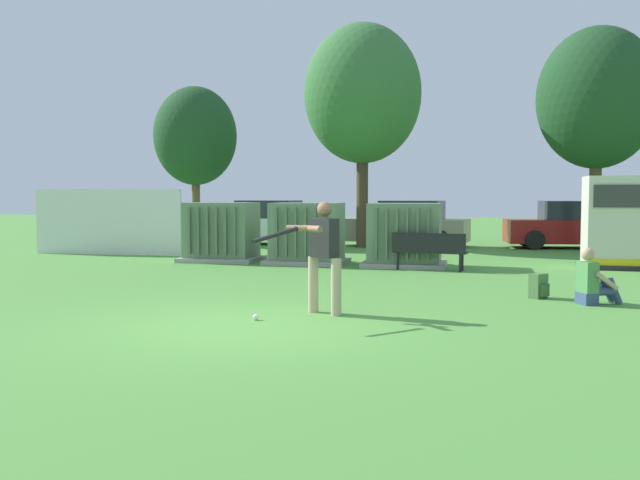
# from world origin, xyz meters

# --- Properties ---
(ground_plane) EXTENTS (96.00, 96.00, 0.00)m
(ground_plane) POSITION_xyz_m (0.00, 0.00, 0.00)
(ground_plane) COLOR #51933D
(fence_panel) EXTENTS (4.80, 0.12, 2.00)m
(fence_panel) POSITION_xyz_m (-7.80, 10.50, 1.00)
(fence_panel) COLOR white
(fence_panel) RESTS_ON ground
(transformer_west) EXTENTS (2.10, 1.70, 1.62)m
(transformer_west) POSITION_xyz_m (-3.64, 9.21, 0.79)
(transformer_west) COLOR #9E9B93
(transformer_west) RESTS_ON ground
(transformer_mid_west) EXTENTS (2.10, 1.70, 1.62)m
(transformer_mid_west) POSITION_xyz_m (-1.16, 9.00, 0.79)
(transformer_mid_west) COLOR #9E9B93
(transformer_mid_west) RESTS_ON ground
(transformer_mid_east) EXTENTS (2.10, 1.70, 1.62)m
(transformer_mid_east) POSITION_xyz_m (1.45, 8.83, 0.79)
(transformer_mid_east) COLOR #9E9B93
(transformer_mid_east) RESTS_ON ground
(generator_enclosure) EXTENTS (1.60, 1.40, 2.30)m
(generator_enclosure) POSITION_xyz_m (6.60, 9.49, 1.14)
(generator_enclosure) COLOR #262626
(generator_enclosure) RESTS_ON ground
(park_bench) EXTENTS (1.84, 0.69, 0.92)m
(park_bench) POSITION_xyz_m (2.12, 7.92, 0.54)
(park_bench) COLOR black
(park_bench) RESTS_ON ground
(batter) EXTENTS (1.07, 1.49, 1.74)m
(batter) POSITION_xyz_m (0.89, 1.23, 0.98)
(batter) COLOR tan
(batter) RESTS_ON ground
(sports_ball) EXTENTS (0.09, 0.09, 0.09)m
(sports_ball) POSITION_xyz_m (0.04, 0.52, 0.04)
(sports_ball) COLOR white
(sports_ball) RESTS_ON ground
(seated_spectator) EXTENTS (0.79, 0.66, 0.96)m
(seated_spectator) POSITION_xyz_m (5.13, 3.18, 0.38)
(seated_spectator) COLOR #384C75
(seated_spectator) RESTS_ON ground
(backpack) EXTENTS (0.37, 0.38, 0.44)m
(backpack) POSITION_xyz_m (4.31, 3.71, 0.21)
(backpack) COLOR #4C723F
(backpack) RESTS_ON ground
(tree_left) EXTENTS (3.01, 3.01, 5.76)m
(tree_left) POSITION_xyz_m (-6.80, 15.18, 3.95)
(tree_left) COLOR brown
(tree_left) RESTS_ON ground
(tree_center_left) EXTENTS (4.02, 4.02, 7.68)m
(tree_center_left) POSITION_xyz_m (-0.61, 14.99, 5.27)
(tree_center_left) COLOR #4C3828
(tree_center_left) RESTS_ON ground
(tree_center_right) EXTENTS (3.64, 3.64, 6.95)m
(tree_center_right) POSITION_xyz_m (6.82, 13.85, 4.77)
(tree_center_right) COLOR brown
(tree_center_right) RESTS_ON ground
(parked_car_leftmost) EXTENTS (4.32, 2.17, 1.62)m
(parked_car_leftmost) POSITION_xyz_m (-4.33, 15.86, 0.75)
(parked_car_leftmost) COLOR silver
(parked_car_leftmost) RESTS_ON ground
(parked_car_left_of_center) EXTENTS (4.39, 2.35, 1.62)m
(parked_car_left_of_center) POSITION_xyz_m (0.92, 15.94, 0.75)
(parked_car_left_of_center) COLOR gray
(parked_car_left_of_center) RESTS_ON ground
(parked_car_right_of_center) EXTENTS (4.37, 2.29, 1.62)m
(parked_car_right_of_center) POSITION_xyz_m (6.41, 16.25, 0.75)
(parked_car_right_of_center) COLOR maroon
(parked_car_right_of_center) RESTS_ON ground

